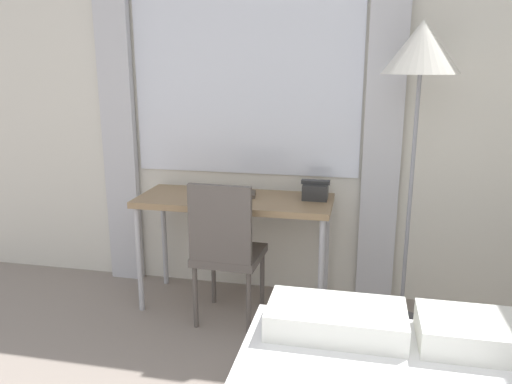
% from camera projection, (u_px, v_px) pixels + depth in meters
% --- Properties ---
extents(wall_back_with_window, '(4.97, 0.13, 2.70)m').
position_uv_depth(wall_back_with_window, '(285.00, 100.00, 3.34)').
color(wall_back_with_window, silver).
rests_on(wall_back_with_window, ground_plane).
extents(desk, '(1.26, 0.51, 0.75)m').
position_uv_depth(desk, '(235.00, 208.00, 3.24)').
color(desk, '#937551').
rests_on(desk, ground_plane).
extents(desk_chair, '(0.42, 0.42, 0.92)m').
position_uv_depth(desk_chair, '(226.00, 246.00, 3.04)').
color(desk_chair, '#59514C').
rests_on(desk_chair, ground_plane).
extents(standing_lamp, '(0.43, 0.43, 1.82)m').
position_uv_depth(standing_lamp, '(421.00, 64.00, 2.74)').
color(standing_lamp, '#4C4C51').
rests_on(standing_lamp, ground_plane).
extents(telephone, '(0.18, 0.16, 0.12)m').
position_uv_depth(telephone, '(315.00, 190.00, 3.19)').
color(telephone, '#2D2D2D').
rests_on(telephone, desk).
extents(book, '(0.30, 0.19, 0.02)m').
position_uv_depth(book, '(234.00, 194.00, 3.27)').
color(book, '#4C4238').
rests_on(book, desk).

